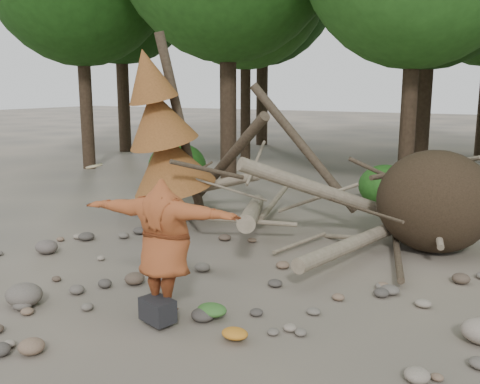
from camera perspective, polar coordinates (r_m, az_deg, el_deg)
The scene contains 11 objects.
ground at distance 8.14m, azimuth -4.54°, elevation -11.62°, with size 120.00×120.00×0.00m, color #514C44.
deadfall_pile at distance 10.92m, azimuth 16.99°, elevation -0.92°, with size 8.55×5.24×3.30m.
dead_conifer at distance 12.10m, azimuth -8.22°, elevation 6.17°, with size 2.06×2.16×4.35m.
bush_left at distance 16.73m, azimuth -6.71°, elevation 2.78°, with size 1.80×1.80×1.44m, color #1D4D14.
bush_mid at distance 14.67m, azimuth 15.22°, elevation 0.64°, with size 1.40×1.40×1.12m, color #27621C.
frisbee_thrower at distance 7.34m, azimuth -8.11°, elevation -5.78°, with size 3.03×1.11×1.91m.
backpack at distance 7.42m, azimuth -8.77°, elevation -12.75°, with size 0.46×0.31×0.31m, color black.
cloth_green at distance 7.56m, azimuth -3.02°, elevation -12.79°, with size 0.43×0.36×0.16m, color #366829.
cloth_orange at distance 6.94m, azimuth -0.56°, elevation -15.23°, with size 0.35×0.28×0.13m, color #BC7320.
boulder_front_left at distance 8.54m, azimuth -22.05°, elevation -10.12°, with size 0.55×0.50×0.33m, color #655C54.
boulder_mid_left at distance 10.93m, azimuth -19.94°, elevation -5.52°, with size 0.44×0.40×0.27m, color #615852.
Camera 1 is at (4.18, -6.23, 3.15)m, focal length 40.00 mm.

